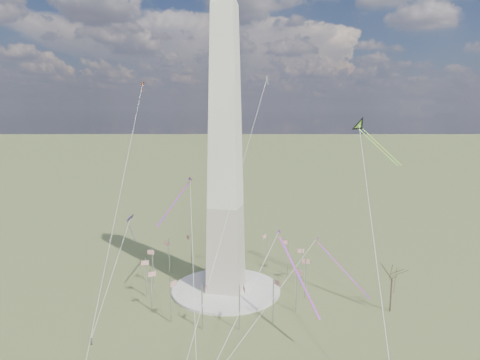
% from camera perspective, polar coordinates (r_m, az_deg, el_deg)
% --- Properties ---
extents(ground, '(2000.00, 2000.00, 0.00)m').
position_cam_1_polar(ground, '(147.14, -1.86, -14.51)').
color(ground, '#495329').
rests_on(ground, ground).
extents(plaza, '(36.00, 36.00, 0.80)m').
position_cam_1_polar(plaza, '(146.97, -1.86, -14.36)').
color(plaza, beige).
rests_on(plaza, ground).
extents(washington_monument, '(15.56, 15.56, 100.00)m').
position_cam_1_polar(washington_monument, '(134.90, -1.97, 4.44)').
color(washington_monument, '#B1A594').
rests_on(washington_monument, plaza).
extents(flagpole_ring, '(54.40, 54.40, 13.00)m').
position_cam_1_polar(flagpole_ring, '(144.32, -1.88, -11.87)').
color(flagpole_ring, silver).
rests_on(flagpole_ring, ground).
extents(tree_near, '(9.02, 9.02, 15.78)m').
position_cam_1_polar(tree_near, '(136.60, 19.62, -11.92)').
color(tree_near, '#49342C').
rests_on(tree_near, ground).
extents(person_west, '(0.92, 0.74, 1.80)m').
position_cam_1_polar(person_west, '(123.30, -19.22, -19.64)').
color(person_west, gray).
rests_on(person_west, ground).
extents(kite_delta_black, '(15.61, 14.30, 14.21)m').
position_cam_1_polar(kite_delta_black, '(142.14, 15.92, 6.69)').
color(kite_delta_black, black).
rests_on(kite_delta_black, ground).
extents(kite_diamond_purple, '(2.38, 3.60, 10.77)m').
position_cam_1_polar(kite_diamond_purple, '(152.04, -14.38, -5.29)').
color(kite_diamond_purple, navy).
rests_on(kite_diamond_purple, ground).
extents(kite_streamer_left, '(14.48, 21.04, 16.65)m').
position_cam_1_polar(kite_streamer_left, '(119.62, 6.82, -10.46)').
color(kite_streamer_left, red).
rests_on(kite_streamer_left, ground).
extents(kite_streamer_mid, '(5.88, 18.52, 12.95)m').
position_cam_1_polar(kite_streamer_mid, '(139.07, -8.18, -2.13)').
color(kite_streamer_mid, red).
rests_on(kite_streamer_mid, ground).
extents(kite_streamer_right, '(18.37, 14.17, 15.07)m').
position_cam_1_polar(kite_streamer_right, '(144.84, 12.44, -10.26)').
color(kite_streamer_right, red).
rests_on(kite_streamer_right, ground).
extents(kite_small_red, '(1.43, 2.15, 4.60)m').
position_cam_1_polar(kite_small_red, '(178.35, -12.85, 12.29)').
color(kite_small_red, red).
rests_on(kite_small_red, ground).
extents(kite_small_white, '(1.08, 1.78, 4.17)m').
position_cam_1_polar(kite_small_white, '(184.04, 3.68, 13.51)').
color(kite_small_white, white).
rests_on(kite_small_white, ground).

